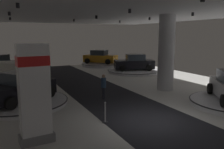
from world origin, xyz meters
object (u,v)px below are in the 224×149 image
(display_platform_mid_left, at_px, (21,102))
(display_car_far_right, at_px, (134,63))
(pickup_truck_far_left, at_px, (13,67))
(display_platform_far_right, at_px, (134,71))
(visitor_walking_near, at_px, (104,85))
(brand_sign_pylon, at_px, (34,93))
(display_car_mid_left, at_px, (20,88))
(display_platform_far_left, at_px, (10,79))
(display_platform_deep_right, at_px, (100,64))
(display_car_deep_right, at_px, (100,57))
(column_right, at_px, (166,53))

(display_platform_mid_left, distance_m, display_car_far_right, 14.49)
(pickup_truck_far_left, relative_size, display_car_far_right, 1.25)
(display_platform_far_right, bearing_deg, visitor_walking_near, -130.88)
(brand_sign_pylon, bearing_deg, display_car_mid_left, 90.79)
(display_platform_mid_left, xyz_separation_m, display_platform_far_left, (-0.13, 8.08, 0.05))
(display_platform_deep_right, bearing_deg, display_car_deep_right, 133.52)
(column_right, relative_size, display_platform_far_right, 0.96)
(column_right, relative_size, display_platform_far_left, 0.97)
(display_car_mid_left, height_order, display_platform_deep_right, display_car_mid_left)
(display_platform_far_right, distance_m, visitor_walking_near, 11.29)
(column_right, bearing_deg, display_car_deep_right, 86.41)
(display_car_mid_left, bearing_deg, column_right, -3.02)
(display_platform_mid_left, relative_size, display_car_mid_left, 1.22)
(display_car_far_right, bearing_deg, display_car_deep_right, 101.18)
(display_platform_far_right, bearing_deg, display_car_far_right, -19.42)
(pickup_truck_far_left, bearing_deg, display_car_far_right, -1.93)
(display_platform_deep_right, bearing_deg, display_car_mid_left, -128.26)
(brand_sign_pylon, height_order, display_car_deep_right, brand_sign_pylon)
(brand_sign_pylon, bearing_deg, pickup_truck_far_left, 89.67)
(display_car_mid_left, distance_m, pickup_truck_far_left, 7.98)
(pickup_truck_far_left, distance_m, display_platform_deep_right, 12.49)
(column_right, relative_size, display_car_mid_left, 1.23)
(display_car_far_right, bearing_deg, display_car_mid_left, -148.41)
(brand_sign_pylon, xyz_separation_m, pickup_truck_far_left, (0.08, 13.49, -0.65))
(display_car_far_right, bearing_deg, visitor_walking_near, -131.02)
(display_car_mid_left, xyz_separation_m, display_platform_deep_right, (11.04, 14.00, -0.82))
(display_platform_deep_right, height_order, display_car_deep_right, display_car_deep_right)
(pickup_truck_far_left, distance_m, display_car_deep_right, 12.43)
(column_right, height_order, display_car_mid_left, column_right)
(display_platform_mid_left, relative_size, display_car_far_right, 1.19)
(display_car_deep_right, bearing_deg, display_car_far_right, -78.82)
(brand_sign_pylon, relative_size, display_platform_far_right, 0.66)
(pickup_truck_far_left, distance_m, display_car_far_right, 12.15)
(display_car_far_right, bearing_deg, column_right, -105.13)
(display_platform_mid_left, distance_m, pickup_truck_far_left, 8.07)
(display_platform_deep_right, height_order, display_car_far_right, display_car_far_right)
(display_car_far_right, height_order, visitor_walking_near, display_car_far_right)
(display_platform_mid_left, height_order, display_platform_far_left, display_platform_far_left)
(pickup_truck_far_left, bearing_deg, display_platform_far_right, -1.89)
(display_car_mid_left, xyz_separation_m, display_car_far_right, (12.29, 7.56, 0.02))
(display_platform_deep_right, bearing_deg, display_car_far_right, -78.97)
(display_car_mid_left, distance_m, display_platform_far_right, 14.44)
(display_car_deep_right, bearing_deg, display_platform_far_left, -151.94)
(brand_sign_pylon, bearing_deg, display_platform_far_left, 90.96)
(display_car_mid_left, bearing_deg, display_car_deep_right, 51.84)
(column_right, xyz_separation_m, display_car_far_right, (2.19, 8.09, -1.71))
(pickup_truck_far_left, bearing_deg, brand_sign_pylon, -90.33)
(visitor_walking_near, bearing_deg, brand_sign_pylon, -136.45)
(visitor_walking_near, bearing_deg, display_platform_far_left, 119.25)
(display_platform_far_left, xyz_separation_m, display_platform_far_right, (12.42, -0.49, -0.04))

